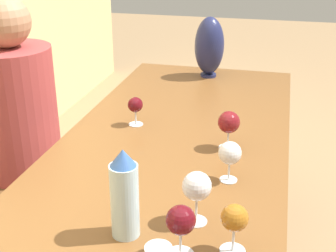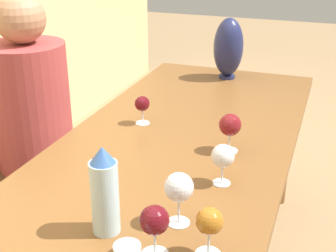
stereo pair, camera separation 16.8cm
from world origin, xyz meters
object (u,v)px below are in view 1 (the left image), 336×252
Objects in this scene: wine_glass_0 at (230,154)px; wine_glass_4 at (235,219)px; wine_glass_7 at (197,187)px; water_bottle at (124,195)px; wine_glass_2 at (181,221)px; chair_far at (10,162)px; person_far at (22,129)px; wine_glass_6 at (135,106)px; vase at (209,46)px; wine_glass_1 at (229,123)px.

wine_glass_0 and wine_glass_4 have the same top height.
wine_glass_0 is 0.87× the size of wine_glass_7.
wine_glass_0 is 0.26m from wine_glass_7.
water_bottle is 1.62× the size of wine_glass_7.
wine_glass_7 reaches higher than wine_glass_2.
person_far is at bearing -90.00° from chair_far.
wine_glass_6 is 0.10× the size of person_far.
wine_glass_6 is at bearing 33.93° from wine_glass_4.
person_far is at bearing 90.77° from wine_glass_6.
chair_far reaches higher than wine_glass_0.
chair_far is at bearing 48.92° from water_bottle.
chair_far is (0.61, 0.99, -0.36)m from wine_glass_7.
wine_glass_0 is 0.15× the size of chair_far.
wine_glass_4 is at bearing -90.90° from water_bottle.
chair_far is at bearing 57.02° from wine_glass_4.
vase is at bearing 11.73° from wine_glass_4.
wine_glass_1 reaches higher than wine_glass_4.
wine_glass_6 is at bearing 166.00° from vase.
water_bottle is at bearing 89.10° from wine_glass_4.
wine_glass_1 reaches higher than wine_glass_0.
wine_glass_7 is 0.17× the size of chair_far.
water_bottle is 1.86× the size of wine_glass_0.
person_far is at bearing 82.59° from wine_glass_1.
wine_glass_0 is at bearing -13.32° from wine_glass_7.
person_far is at bearing 55.92° from wine_glass_7.
wine_glass_7 is 0.12× the size of person_far.
person_far is (-0.74, 0.72, -0.24)m from vase.
wine_glass_7 reaches higher than wine_glass_0.
water_bottle is 0.20× the size of person_far.
wine_glass_4 is 0.15× the size of chair_far.
vase is 0.76m from wine_glass_6.
wine_glass_1 is at bearing 8.41° from wine_glass_4.
wine_glass_0 is 0.95× the size of wine_glass_2.
wine_glass_1 is (0.59, -0.20, -0.02)m from water_bottle.
person_far is (0.76, 0.89, -0.17)m from wine_glass_2.
wine_glass_1 is 0.93× the size of wine_glass_7.
wine_glass_2 is 1.29m from chair_far.
wine_glass_0 is at bearing 8.76° from wine_glass_4.
chair_far is at bearing 58.26° from wine_glass_7.
wine_glass_1 is 0.64m from wine_glass_2.
chair_far reaches higher than wine_glass_6.
vase reaches higher than wine_glass_1.
wine_glass_7 is at bearing -121.74° from chair_far.
wine_glass_7 is at bearing 176.85° from wine_glass_1.
person_far reaches higher than chair_far.
wine_glass_2 is 0.92× the size of wine_glass_7.
wine_glass_2 reaches higher than wine_glass_4.
person_far reaches higher than vase.
wine_glass_7 is (0.10, -0.17, -0.01)m from water_bottle.
wine_glass_2 is at bearing 176.60° from wine_glass_1.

